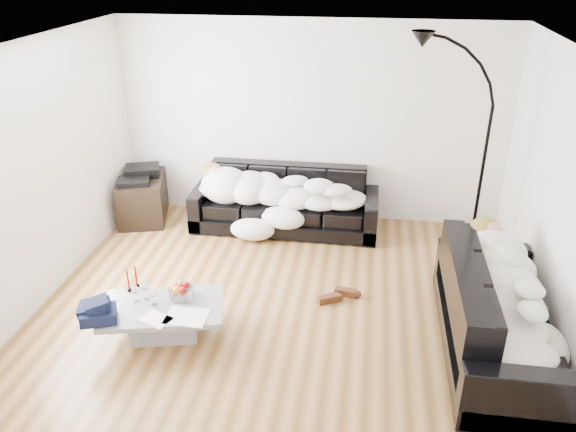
# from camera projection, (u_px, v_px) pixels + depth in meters

# --- Properties ---
(ground) EXTENTS (5.00, 5.00, 0.00)m
(ground) POSITION_uv_depth(u_px,v_px,m) (284.00, 306.00, 5.81)
(ground) COLOR brown
(ground) RESTS_ON ground
(wall_back) EXTENTS (5.00, 0.02, 2.60)m
(wall_back) POSITION_uv_depth(u_px,v_px,m) (311.00, 123.00, 7.25)
(wall_back) COLOR silver
(wall_back) RESTS_ON ground
(wall_left) EXTENTS (0.02, 4.50, 2.60)m
(wall_left) POSITION_uv_depth(u_px,v_px,m) (36.00, 176.00, 5.58)
(wall_left) COLOR silver
(wall_left) RESTS_ON ground
(wall_right) EXTENTS (0.02, 4.50, 2.60)m
(wall_right) POSITION_uv_depth(u_px,v_px,m) (565.00, 209.00, 4.91)
(wall_right) COLOR silver
(wall_right) RESTS_ON ground
(ceiling) EXTENTS (5.00, 5.00, 0.00)m
(ceiling) POSITION_uv_depth(u_px,v_px,m) (283.00, 49.00, 4.68)
(ceiling) COLOR white
(ceiling) RESTS_ON ground
(sofa_back) EXTENTS (2.39, 0.83, 0.78)m
(sofa_back) POSITION_uv_depth(u_px,v_px,m) (285.00, 200.00, 7.27)
(sofa_back) COLOR black
(sofa_back) RESTS_ON ground
(sofa_right) EXTENTS (0.92, 2.16, 0.87)m
(sofa_right) POSITION_uv_depth(u_px,v_px,m) (500.00, 310.00, 5.02)
(sofa_right) COLOR black
(sofa_right) RESTS_ON ground
(sleeper_back) EXTENTS (2.02, 0.70, 0.40)m
(sleeper_back) POSITION_uv_depth(u_px,v_px,m) (284.00, 185.00, 7.12)
(sleeper_back) COLOR white
(sleeper_back) RESTS_ON sofa_back
(sleeper_right) EXTENTS (0.78, 1.85, 0.45)m
(sleeper_right) POSITION_uv_depth(u_px,v_px,m) (504.00, 290.00, 4.93)
(sleeper_right) COLOR white
(sleeper_right) RESTS_ON sofa_right
(teal_cushion) EXTENTS (0.42, 0.38, 0.20)m
(teal_cushion) POSITION_uv_depth(u_px,v_px,m) (486.00, 246.00, 5.50)
(teal_cushion) COLOR #0B523B
(teal_cushion) RESTS_ON sofa_right
(coffee_table) EXTENTS (1.25, 0.90, 0.33)m
(coffee_table) POSITION_uv_depth(u_px,v_px,m) (164.00, 320.00, 5.33)
(coffee_table) COLOR #939699
(coffee_table) RESTS_ON ground
(fruit_bowl) EXTENTS (0.30, 0.30, 0.15)m
(fruit_bowl) POSITION_uv_depth(u_px,v_px,m) (181.00, 290.00, 5.37)
(fruit_bowl) COLOR white
(fruit_bowl) RESTS_ON coffee_table
(wine_glass_a) EXTENTS (0.08, 0.08, 0.18)m
(wine_glass_a) POSITION_uv_depth(u_px,v_px,m) (146.00, 291.00, 5.33)
(wine_glass_a) COLOR white
(wine_glass_a) RESTS_ON coffee_table
(wine_glass_b) EXTENTS (0.09, 0.09, 0.17)m
(wine_glass_b) POSITION_uv_depth(u_px,v_px,m) (136.00, 294.00, 5.29)
(wine_glass_b) COLOR white
(wine_glass_b) RESTS_ON coffee_table
(wine_glass_c) EXTENTS (0.08, 0.08, 0.16)m
(wine_glass_c) POSITION_uv_depth(u_px,v_px,m) (154.00, 297.00, 5.24)
(wine_glass_c) COLOR white
(wine_glass_c) RESTS_ON coffee_table
(candle_left) EXTENTS (0.04, 0.04, 0.23)m
(candle_left) POSITION_uv_depth(u_px,v_px,m) (128.00, 281.00, 5.43)
(candle_left) COLOR maroon
(candle_left) RESTS_ON coffee_table
(candle_right) EXTENTS (0.05, 0.05, 0.24)m
(candle_right) POSITION_uv_depth(u_px,v_px,m) (136.00, 276.00, 5.50)
(candle_right) COLOR maroon
(candle_right) RESTS_ON coffee_table
(newspaper_a) EXTENTS (0.38, 0.30, 0.01)m
(newspaper_a) POSITION_uv_depth(u_px,v_px,m) (187.00, 316.00, 5.10)
(newspaper_a) COLOR silver
(newspaper_a) RESTS_ON coffee_table
(newspaper_b) EXTENTS (0.33, 0.29, 0.01)m
(newspaper_b) POSITION_uv_depth(u_px,v_px,m) (156.00, 319.00, 5.07)
(newspaper_b) COLOR silver
(newspaper_b) RESTS_ON coffee_table
(navy_jacket) EXTENTS (0.40, 0.37, 0.17)m
(navy_jacket) POSITION_uv_depth(u_px,v_px,m) (100.00, 303.00, 5.02)
(navy_jacket) COLOR black
(navy_jacket) RESTS_ON coffee_table
(shoes) EXTENTS (0.45, 0.38, 0.09)m
(shoes) POSITION_uv_depth(u_px,v_px,m) (337.00, 295.00, 5.92)
(shoes) COLOR #472311
(shoes) RESTS_ON ground
(av_cabinet) EXTENTS (0.79, 0.98, 0.59)m
(av_cabinet) POSITION_uv_depth(u_px,v_px,m) (143.00, 198.00, 7.56)
(av_cabinet) COLOR black
(av_cabinet) RESTS_ON ground
(stereo) EXTENTS (0.53, 0.46, 0.13)m
(stereo) POSITION_uv_depth(u_px,v_px,m) (139.00, 174.00, 7.41)
(stereo) COLOR black
(stereo) RESTS_ON av_cabinet
(floor_lamp) EXTENTS (0.90, 0.60, 2.29)m
(floor_lamp) POSITION_uv_depth(u_px,v_px,m) (482.00, 170.00, 6.17)
(floor_lamp) COLOR black
(floor_lamp) RESTS_ON ground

